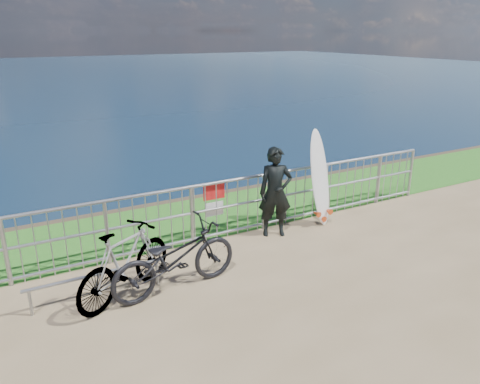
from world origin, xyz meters
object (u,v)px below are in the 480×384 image
surfboard (320,181)px  bicycle_far (125,263)px  surfer (275,192)px  bicycle_near (175,258)px

surfboard → bicycle_far: 4.26m
surfboard → surfer: bearing=-176.9°
bicycle_near → surfer: bearing=-74.4°
surfboard → bicycle_far: (-4.15, -0.87, -0.34)m
surfer → bicycle_near: bearing=-134.0°
surfboard → bicycle_far: surfboard is taller
surfer → bicycle_near: surfer is taller
surfer → surfboard: size_ratio=0.89×
bicycle_near → surfboard: bearing=-80.1°
surfer → bicycle_far: bearing=-141.8°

